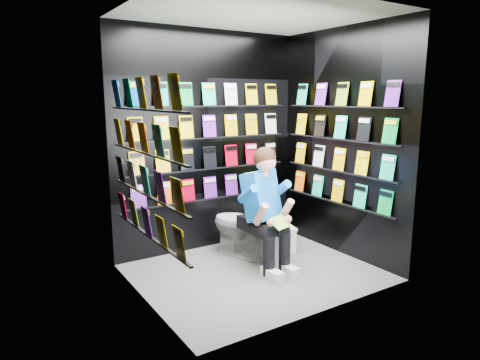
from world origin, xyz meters
TOP-DOWN VIEW (x-y plane):
  - floor at (0.00, 0.00)m, footprint 2.40×2.40m
  - ceiling at (0.00, 0.00)m, footprint 2.40×2.40m
  - wall_back at (0.00, 1.00)m, footprint 2.40×0.04m
  - wall_front at (0.00, -1.00)m, footprint 2.40×0.04m
  - wall_left at (-1.20, 0.00)m, footprint 0.04×2.00m
  - wall_right at (1.20, 0.00)m, footprint 0.04×2.00m
  - comics_back at (0.00, 0.97)m, footprint 2.10×0.06m
  - comics_left at (-1.17, 0.00)m, footprint 0.06×1.70m
  - comics_right at (1.17, 0.00)m, footprint 0.06×1.70m
  - toilet at (0.15, 0.52)m, footprint 0.64×0.85m
  - longbox at (0.68, 0.41)m, footprint 0.29×0.41m
  - longbox_lid at (0.68, 0.41)m, footprint 0.31×0.43m
  - reader at (0.15, 0.14)m, footprint 0.76×0.91m
  - held_comic at (0.15, -0.21)m, footprint 0.27×0.21m

SIDE VIEW (x-z plane):
  - floor at x=0.00m, z-range 0.00..0.00m
  - longbox at x=0.68m, z-range 0.00..0.28m
  - longbox_lid at x=0.68m, z-range 0.28..0.30m
  - toilet at x=0.15m, z-range 0.00..0.73m
  - held_comic at x=0.15m, z-range 0.53..0.63m
  - reader at x=0.15m, z-range 0.06..1.49m
  - wall_back at x=0.00m, z-range 0.00..2.60m
  - wall_front at x=0.00m, z-range 0.00..2.60m
  - wall_left at x=-1.20m, z-range 0.00..2.60m
  - wall_right at x=1.20m, z-range 0.00..2.60m
  - comics_back at x=0.00m, z-range 0.62..1.99m
  - comics_left at x=-1.17m, z-range 0.62..1.99m
  - comics_right at x=1.17m, z-range 0.62..1.99m
  - ceiling at x=0.00m, z-range 2.60..2.60m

